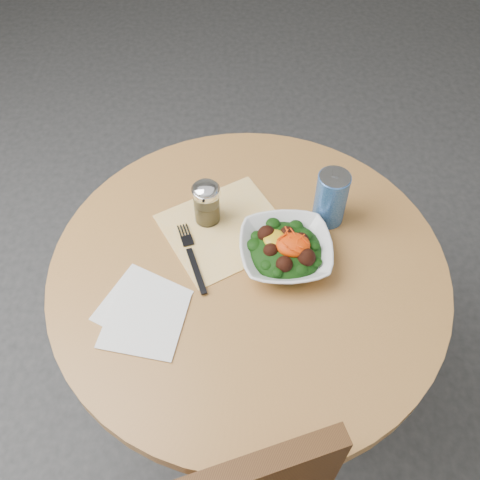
{
  "coord_description": "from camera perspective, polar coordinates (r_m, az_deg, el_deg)",
  "views": [
    {
      "loc": [
        -0.02,
        -0.69,
        1.74
      ],
      "look_at": [
        -0.02,
        0.03,
        0.81
      ],
      "focal_mm": 40.0,
      "sensor_mm": 36.0,
      "label": 1
    }
  ],
  "objects": [
    {
      "name": "ground",
      "position": [
        1.87,
        0.62,
        -16.1
      ],
      "size": [
        6.0,
        6.0,
        0.0
      ],
      "primitive_type": "plane",
      "color": "#2F2F31",
      "rests_on": "ground"
    },
    {
      "name": "fork",
      "position": [
        1.22,
        -5.18,
        -1.66
      ],
      "size": [
        0.08,
        0.2,
        0.0
      ],
      "color": "black",
      "rests_on": "table"
    },
    {
      "name": "beverage_can",
      "position": [
        1.26,
        9.67,
        4.44
      ],
      "size": [
        0.08,
        0.08,
        0.14
      ],
      "color": "navy",
      "rests_on": "table"
    },
    {
      "name": "paper_napkins",
      "position": [
        1.16,
        -10.26,
        -7.65
      ],
      "size": [
        0.22,
        0.24,
        0.0
      ],
      "color": "white",
      "rests_on": "table"
    },
    {
      "name": "spice_shaker",
      "position": [
        1.25,
        -3.59,
        3.98
      ],
      "size": [
        0.06,
        0.06,
        0.12
      ],
      "color": "silver",
      "rests_on": "table"
    },
    {
      "name": "salad_bowl",
      "position": [
        1.2,
        4.89,
        -1.07
      ],
      "size": [
        0.22,
        0.22,
        0.08
      ],
      "color": "white",
      "rests_on": "table"
    },
    {
      "name": "table",
      "position": [
        1.37,
        0.82,
        -7.51
      ],
      "size": [
        0.9,
        0.9,
        0.75
      ],
      "color": "black",
      "rests_on": "ground"
    },
    {
      "name": "cloth_napkin",
      "position": [
        1.27,
        -1.56,
        1.19
      ],
      "size": [
        0.36,
        0.35,
        0.0
      ],
      "primitive_type": "cube",
      "rotation": [
        0.0,
        0.0,
        0.52
      ],
      "color": "orange",
      "rests_on": "table"
    }
  ]
}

